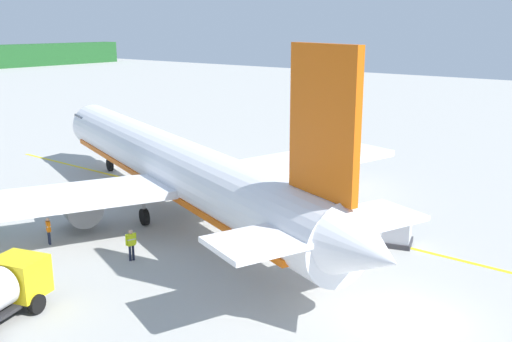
% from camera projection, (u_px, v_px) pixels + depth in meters
% --- Properties ---
extents(airliner_foreground, '(33.73, 40.21, 11.90)m').
position_uv_depth(airliner_foreground, '(174.00, 166.00, 38.97)').
color(airliner_foreground, white).
rests_on(airliner_foreground, ground).
extents(cargo_container_near, '(2.19, 2.19, 2.07)m').
position_uv_depth(cargo_container_near, '(397.00, 229.00, 34.18)').
color(cargo_container_near, '#333338').
rests_on(cargo_container_near, ground).
extents(crew_marshaller, '(0.39, 0.59, 1.64)m').
position_uv_depth(crew_marshaller, '(48.00, 229.00, 34.20)').
color(crew_marshaller, '#191E33').
rests_on(crew_marshaller, ground).
extents(crew_loader_left, '(0.60, 0.36, 1.79)m').
position_uv_depth(crew_loader_left, '(131.00, 242.00, 31.80)').
color(crew_loader_left, '#191E33').
rests_on(crew_loader_left, ground).
extents(apron_guide_line, '(0.30, 60.00, 0.01)m').
position_uv_depth(apron_guide_line, '(264.00, 212.00, 40.23)').
color(apron_guide_line, yellow).
rests_on(apron_guide_line, ground).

